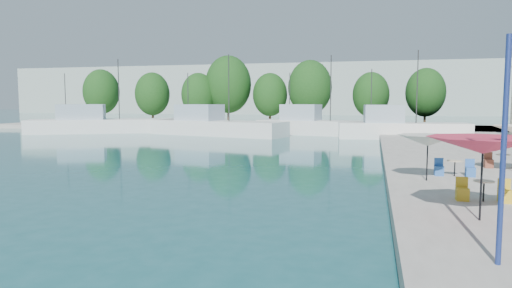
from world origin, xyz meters
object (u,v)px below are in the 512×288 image
(trawler_03, at_px, (315,126))
(trawler_04, at_px, (399,129))
(umbrella_pink, at_px, (483,145))
(trawler_01, at_px, (101,125))
(trawler_02, at_px, (214,127))
(umbrella_white, at_px, (428,140))

(trawler_03, bearing_deg, trawler_04, -9.38)
(trawler_04, height_order, umbrella_pink, trawler_04)
(trawler_01, relative_size, trawler_02, 1.06)
(trawler_03, relative_size, umbrella_white, 5.92)
(trawler_02, height_order, umbrella_pink, trawler_02)
(trawler_04, bearing_deg, trawler_02, 174.32)
(trawler_03, relative_size, trawler_04, 1.11)
(trawler_01, distance_m, trawler_02, 16.15)
(trawler_03, height_order, umbrella_pink, trawler_03)
(trawler_04, relative_size, umbrella_white, 5.34)
(trawler_01, bearing_deg, umbrella_white, -67.69)
(umbrella_pink, xyz_separation_m, umbrella_white, (-0.79, 6.96, -0.45))
(trawler_03, distance_m, umbrella_white, 36.66)
(trawler_01, bearing_deg, trawler_03, -20.58)
(trawler_04, height_order, umbrella_white, trawler_04)
(trawler_03, bearing_deg, trawler_02, -151.39)
(trawler_03, xyz_separation_m, trawler_04, (9.90, -3.77, 0.00))
(trawler_01, distance_m, umbrella_pink, 54.83)
(trawler_04, bearing_deg, umbrella_white, -96.35)
(trawler_02, distance_m, trawler_03, 12.66)
(trawler_01, bearing_deg, umbrella_pink, -72.71)
(trawler_02, height_order, umbrella_white, trawler_02)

